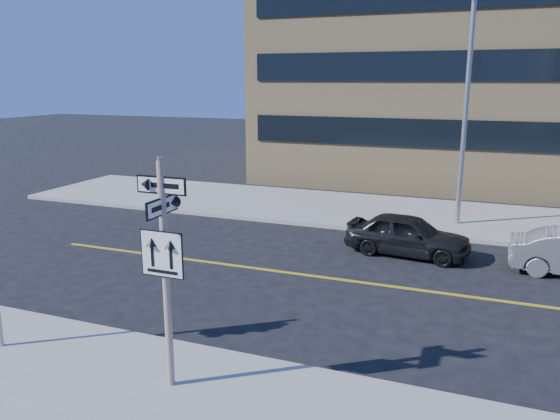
% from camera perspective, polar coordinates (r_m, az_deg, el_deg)
% --- Properties ---
extents(ground, '(120.00, 120.00, 0.00)m').
position_cam_1_polar(ground, '(12.33, -4.90, -12.64)').
color(ground, black).
rests_on(ground, ground).
extents(sign_pole, '(0.92, 0.92, 4.06)m').
position_cam_1_polar(sign_pole, '(9.38, -11.95, -5.37)').
color(sign_pole, silver).
rests_on(sign_pole, near_sidewalk).
extents(parked_car_a, '(1.98, 4.01, 1.31)m').
position_cam_1_polar(parked_car_a, '(17.64, 13.20, -2.53)').
color(parked_car_a, black).
rests_on(parked_car_a, ground).
extents(streetlight_a, '(0.55, 2.25, 8.00)m').
position_cam_1_polar(streetlight_a, '(20.70, 18.90, 10.96)').
color(streetlight_a, gray).
rests_on(streetlight_a, far_sidewalk).
extents(building_brick, '(18.00, 18.00, 18.00)m').
position_cam_1_polar(building_brick, '(35.22, 17.19, 18.78)').
color(building_brick, tan).
rests_on(building_brick, ground).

